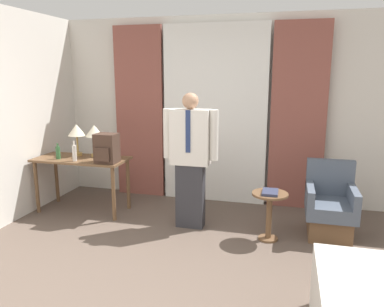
{
  "coord_description": "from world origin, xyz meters",
  "views": [
    {
      "loc": [
        1.05,
        -2.37,
        1.9
      ],
      "look_at": [
        -0.03,
        1.77,
        0.97
      ],
      "focal_mm": 35.0,
      "sensor_mm": 36.0,
      "label": 1
    }
  ],
  "objects_px": {
    "table_lamp_right": "(94,132)",
    "armchair": "(330,209)",
    "book": "(270,192)",
    "bottle_by_lamp": "(74,153)",
    "table_lamp_left": "(77,131)",
    "side_table": "(269,208)",
    "bottle_near_edge": "(58,153)",
    "desk": "(82,166)",
    "backpack": "(107,148)",
    "person": "(190,156)"
  },
  "relations": [
    {
      "from": "bottle_by_lamp",
      "to": "table_lamp_left",
      "type": "bearing_deg",
      "value": 114.5
    },
    {
      "from": "bottle_by_lamp",
      "to": "armchair",
      "type": "distance_m",
      "value": 3.29
    },
    {
      "from": "person",
      "to": "side_table",
      "type": "relative_size",
      "value": 2.96
    },
    {
      "from": "side_table",
      "to": "bottle_near_edge",
      "type": "bearing_deg",
      "value": 176.14
    },
    {
      "from": "table_lamp_right",
      "to": "person",
      "type": "distance_m",
      "value": 1.5
    },
    {
      "from": "table_lamp_right",
      "to": "armchair",
      "type": "bearing_deg",
      "value": -2.68
    },
    {
      "from": "bottle_near_edge",
      "to": "side_table",
      "type": "xyz_separation_m",
      "value": [
        2.84,
        -0.19,
        -0.46
      ]
    },
    {
      "from": "person",
      "to": "side_table",
      "type": "bearing_deg",
      "value": -8.86
    },
    {
      "from": "table_lamp_right",
      "to": "bottle_near_edge",
      "type": "xyz_separation_m",
      "value": [
        -0.41,
        -0.27,
        -0.25
      ]
    },
    {
      "from": "table_lamp_right",
      "to": "armchair",
      "type": "height_order",
      "value": "table_lamp_right"
    },
    {
      "from": "book",
      "to": "armchair",
      "type": "bearing_deg",
      "value": 25.7
    },
    {
      "from": "armchair",
      "to": "table_lamp_right",
      "type": "bearing_deg",
      "value": 177.32
    },
    {
      "from": "person",
      "to": "book",
      "type": "bearing_deg",
      "value": -9.82
    },
    {
      "from": "backpack",
      "to": "armchair",
      "type": "height_order",
      "value": "backpack"
    },
    {
      "from": "desk",
      "to": "bottle_by_lamp",
      "type": "distance_m",
      "value": 0.28
    },
    {
      "from": "table_lamp_right",
      "to": "person",
      "type": "bearing_deg",
      "value": -11.88
    },
    {
      "from": "desk",
      "to": "person",
      "type": "xyz_separation_m",
      "value": [
        1.59,
        -0.16,
        0.26
      ]
    },
    {
      "from": "side_table",
      "to": "bottle_by_lamp",
      "type": "bearing_deg",
      "value": 176.98
    },
    {
      "from": "bottle_near_edge",
      "to": "person",
      "type": "height_order",
      "value": "person"
    },
    {
      "from": "bottle_near_edge",
      "to": "person",
      "type": "bearing_deg",
      "value": -1.22
    },
    {
      "from": "table_lamp_left",
      "to": "side_table",
      "type": "relative_size",
      "value": 0.79
    },
    {
      "from": "bottle_near_edge",
      "to": "armchair",
      "type": "distance_m",
      "value": 3.56
    },
    {
      "from": "bottle_near_edge",
      "to": "backpack",
      "type": "relative_size",
      "value": 0.56
    },
    {
      "from": "person",
      "to": "armchair",
      "type": "bearing_deg",
      "value": 5.51
    },
    {
      "from": "backpack",
      "to": "side_table",
      "type": "relative_size",
      "value": 0.68
    },
    {
      "from": "backpack",
      "to": "person",
      "type": "bearing_deg",
      "value": -0.37
    },
    {
      "from": "desk",
      "to": "table_lamp_right",
      "type": "bearing_deg",
      "value": 47.13
    },
    {
      "from": "table_lamp_left",
      "to": "backpack",
      "type": "bearing_deg",
      "value": -26.28
    },
    {
      "from": "side_table",
      "to": "armchair",
      "type": "bearing_deg",
      "value": 24.49
    },
    {
      "from": "table_lamp_left",
      "to": "side_table",
      "type": "distance_m",
      "value": 2.83
    },
    {
      "from": "desk",
      "to": "table_lamp_left",
      "type": "relative_size",
      "value": 2.86
    },
    {
      "from": "table_lamp_left",
      "to": "person",
      "type": "height_order",
      "value": "person"
    },
    {
      "from": "person",
      "to": "table_lamp_left",
      "type": "bearing_deg",
      "value": 169.96
    },
    {
      "from": "backpack",
      "to": "armchair",
      "type": "bearing_deg",
      "value": 3.15
    },
    {
      "from": "backpack",
      "to": "book",
      "type": "bearing_deg",
      "value": -4.8
    },
    {
      "from": "bottle_by_lamp",
      "to": "person",
      "type": "relative_size",
      "value": 0.16
    },
    {
      "from": "table_lamp_left",
      "to": "armchair",
      "type": "distance_m",
      "value": 3.47
    },
    {
      "from": "table_lamp_left",
      "to": "table_lamp_right",
      "type": "bearing_deg",
      "value": 0.0
    },
    {
      "from": "desk",
      "to": "table_lamp_left",
      "type": "xyz_separation_m",
      "value": [
        -0.14,
        0.15,
        0.45
      ]
    },
    {
      "from": "table_lamp_right",
      "to": "book",
      "type": "height_order",
      "value": "table_lamp_right"
    },
    {
      "from": "bottle_near_edge",
      "to": "side_table",
      "type": "relative_size",
      "value": 0.38
    },
    {
      "from": "table_lamp_right",
      "to": "bottle_near_edge",
      "type": "relative_size",
      "value": 2.08
    },
    {
      "from": "bottle_near_edge",
      "to": "book",
      "type": "height_order",
      "value": "bottle_near_edge"
    },
    {
      "from": "bottle_near_edge",
      "to": "side_table",
      "type": "height_order",
      "value": "bottle_near_edge"
    },
    {
      "from": "backpack",
      "to": "book",
      "type": "distance_m",
      "value": 2.13
    },
    {
      "from": "desk",
      "to": "backpack",
      "type": "distance_m",
      "value": 0.57
    },
    {
      "from": "armchair",
      "to": "book",
      "type": "height_order",
      "value": "armchair"
    },
    {
      "from": "backpack",
      "to": "table_lamp_left",
      "type": "bearing_deg",
      "value": 153.72
    },
    {
      "from": "bottle_by_lamp",
      "to": "book",
      "type": "relative_size",
      "value": 1.08
    },
    {
      "from": "bottle_near_edge",
      "to": "desk",
      "type": "bearing_deg",
      "value": 23.21
    }
  ]
}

